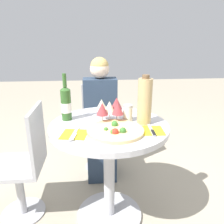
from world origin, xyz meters
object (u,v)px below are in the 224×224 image
object	(u,v)px
chair_empty_side	(25,166)
tall_carafe	(145,101)
wine_bottle	(66,103)
dining_table	(109,150)
chair_behind_diner	(100,128)
pizza_large	(116,130)
seated_diner	(101,123)

from	to	relation	value
chair_empty_side	tall_carafe	bearing A→B (deg)	-96.22
chair_empty_side	tall_carafe	size ratio (longest dim) A/B	2.64
wine_bottle	dining_table	bearing A→B (deg)	-20.70
dining_table	tall_carafe	distance (m)	0.43
chair_behind_diner	pizza_large	xyz separation A→B (m)	(0.06, -0.91, 0.36)
chair_behind_diner	seated_diner	size ratio (longest dim) A/B	0.75
dining_table	pizza_large	world-z (taller)	pizza_large
chair_behind_diner	wine_bottle	bearing A→B (deg)	68.55
seated_diner	pizza_large	size ratio (longest dim) A/B	3.29
chair_empty_side	wine_bottle	distance (m)	0.57
chair_behind_diner	pizza_large	distance (m)	0.98
chair_behind_diner	chair_empty_side	size ratio (longest dim) A/B	1.00
chair_empty_side	pizza_large	xyz separation A→B (m)	(0.65, -0.23, 0.36)
wine_bottle	tall_carafe	bearing A→B (deg)	-12.74
dining_table	wine_bottle	bearing A→B (deg)	159.30
chair_empty_side	pizza_large	bearing A→B (deg)	-109.39
chair_behind_diner	tall_carafe	bearing A→B (deg)	109.14
chair_empty_side	pizza_large	size ratio (longest dim) A/B	2.47
seated_diner	chair_empty_side	size ratio (longest dim) A/B	1.33
seated_diner	dining_table	bearing A→B (deg)	92.94
seated_diner	tall_carafe	world-z (taller)	seated_diner
seated_diner	chair_behind_diner	bearing A→B (deg)	-90.00
pizza_large	seated_diner	bearing A→B (deg)	94.57
pizza_large	wine_bottle	world-z (taller)	wine_bottle
chair_behind_diner	tall_carafe	xyz separation A→B (m)	(0.27, -0.78, 0.50)
chair_behind_diner	pizza_large	size ratio (longest dim) A/B	2.47
dining_table	pizza_large	xyz separation A→B (m)	(0.03, -0.14, 0.21)
seated_diner	chair_empty_side	distance (m)	0.81
wine_bottle	seated_diner	bearing A→B (deg)	63.76
chair_behind_diner	wine_bottle	world-z (taller)	wine_bottle
pizza_large	tall_carafe	bearing A→B (deg)	33.01
tall_carafe	chair_empty_side	bearing A→B (deg)	173.78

